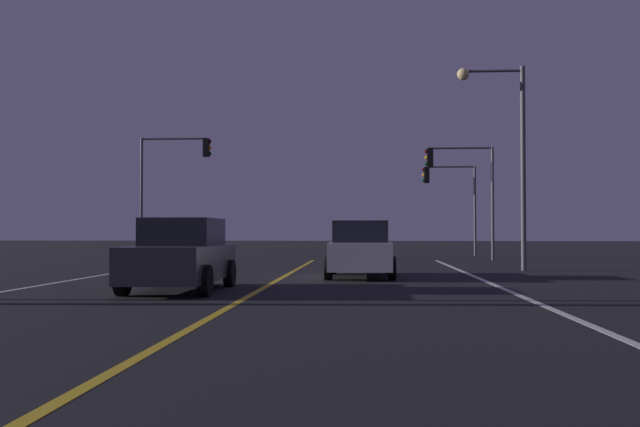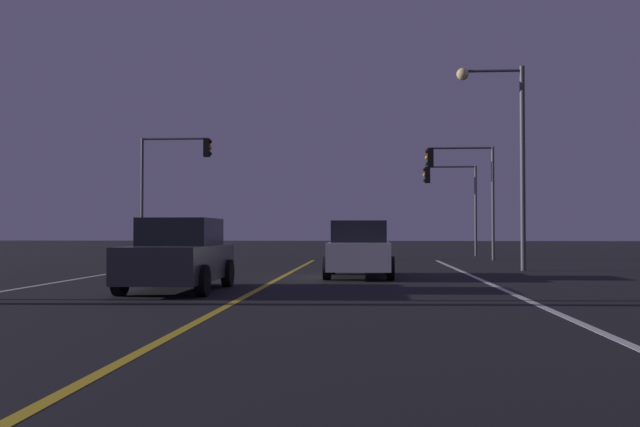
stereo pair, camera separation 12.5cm
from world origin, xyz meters
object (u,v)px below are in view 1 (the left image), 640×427
at_px(traffic_light_near_left, 174,169).
at_px(car_ahead_far, 360,250).
at_px(car_oncoming, 181,256).
at_px(traffic_light_near_right, 460,176).
at_px(street_lamp_right_far, 506,138).
at_px(traffic_light_far_right, 449,189).

bearing_deg(traffic_light_near_left, car_ahead_far, -54.03).
xyz_separation_m(car_oncoming, traffic_light_near_right, (8.81, 17.91, 3.22)).
height_order(traffic_light_near_right, street_lamp_right_far, street_lamp_right_far).
bearing_deg(traffic_light_near_left, traffic_light_far_right, 21.39).
bearing_deg(traffic_light_near_right, car_oncoming, 63.80).
relative_size(car_oncoming, traffic_light_near_right, 0.79).
bearing_deg(street_lamp_right_far, car_oncoming, 44.25).
xyz_separation_m(car_oncoming, car_ahead_far, (4.15, 5.13, 0.00)).
distance_m(car_oncoming, traffic_light_near_left, 18.97).
height_order(car_ahead_far, traffic_light_near_left, traffic_light_near_left).
bearing_deg(traffic_light_near_right, street_lamp_right_far, 93.03).
bearing_deg(car_oncoming, traffic_light_near_right, 153.80).
bearing_deg(street_lamp_right_far, traffic_light_near_right, -86.97).
bearing_deg(car_ahead_far, traffic_light_far_right, -14.63).
xyz_separation_m(traffic_light_far_right, street_lamp_right_far, (0.36, -14.36, 0.93)).
height_order(car_ahead_far, traffic_light_near_right, traffic_light_near_right).
distance_m(traffic_light_far_right, street_lamp_right_far, 14.40).
distance_m(car_ahead_far, street_lamp_right_far, 7.51).
relative_size(traffic_light_near_right, traffic_light_far_right, 1.08).
height_order(traffic_light_near_right, traffic_light_far_right, traffic_light_near_right).
relative_size(car_oncoming, street_lamp_right_far, 0.59).
bearing_deg(street_lamp_right_far, traffic_light_far_right, -88.58).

